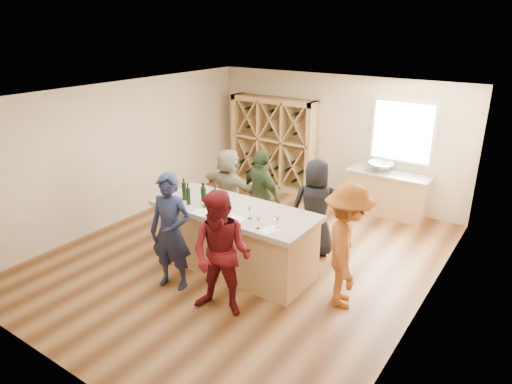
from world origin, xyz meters
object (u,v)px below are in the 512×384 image
Objects in this scene: wine_bottle_c at (203,195)px; wine_bottle_b at (188,196)px; tasting_counter_base at (235,241)px; sink at (380,167)px; wine_rack at (273,143)px; person_near_right at (222,254)px; person_far_mid at (262,196)px; person_near_left at (171,232)px; wine_bottle_d at (204,198)px; person_server at (347,246)px; wine_bottle_a at (184,191)px; wine_bottle_e at (215,199)px; person_far_right at (316,208)px; person_far_left at (229,188)px.

wine_bottle_b is at bearing -131.59° from wine_bottle_c.
sink is at bearing 73.44° from tasting_counter_base.
wine_rack is at bearing 113.56° from tasting_counter_base.
person_near_right is at bearing -65.22° from wine_rack.
wine_bottle_c is 0.16× the size of person_far_mid.
wine_bottle_d is at bearing 71.12° from person_near_left.
person_server is at bearing 2.50° from tasting_counter_base.
wine_bottle_d is at bearing -6.84° from wine_bottle_a.
person_near_left is at bearing -104.39° from wine_bottle_e.
person_server is 1.54m from person_far_right.
person_near_left reaches higher than sink.
person_far_left is at bearing 120.55° from wine_bottle_e.
sink is at bearing 66.45° from wine_bottle_c.
person_near_right is (1.05, -0.10, -0.01)m from person_near_left.
wine_bottle_e is at bearing 124.94° from person_far_left.
person_near_right is (2.21, -4.79, -0.19)m from wine_rack.
person_near_left is (-0.04, -0.73, -0.32)m from wine_bottle_d.
wine_bottle_d is at bearing -73.10° from wine_rack.
person_far_left is (-1.94, 0.08, -0.07)m from person_far_right.
person_near_right is (0.59, -1.08, 0.41)m from tasting_counter_base.
person_far_left is (-0.20, 1.46, -0.43)m from wine_bottle_a.
wine_bottle_e is (0.64, 0.03, -0.01)m from wine_bottle_a.
person_far_mid is (0.23, 2.10, -0.04)m from person_near_left.
person_far_mid is 1.08m from person_far_right.
person_far_right reaches higher than wine_bottle_b.
wine_bottle_a reaches higher than wine_bottle_b.
person_far_mid is (-2.14, 1.04, -0.05)m from person_server.
person_far_right is (1.56, 1.49, -0.35)m from wine_bottle_b.
person_far_left is at bearing 114.16° from wine_bottle_d.
person_near_right is at bearing -40.02° from wine_bottle_c.
wine_bottle_c is 0.31m from wine_bottle_e.
wine_bottle_e is at bearing 2.55° from wine_bottle_a.
wine_rack is 2.51m from person_far_left.
tasting_counter_base is 8.66× the size of wine_bottle_a.
person_server reaches higher than person_far_right.
person_far_left is (-0.68, 1.52, -0.44)m from wine_bottle_d.
person_far_right is at bearing 48.84° from wine_bottle_d.
person_server is 1.05× the size of person_far_mid.
sink is 4.10m from wine_bottle_c.
sink reaches higher than tasting_counter_base.
wine_bottle_a is 0.19× the size of person_far_left.
person_near_right is 1.76m from person_server.
wine_bottle_d is (0.48, -0.06, 0.01)m from wine_bottle_a.
wine_rack is 4.83m from person_near_left.
wine_bottle_a is 2.84m from person_server.
person_near_left is at bearing -93.51° from wine_bottle_d.
wine_bottle_b is 0.16× the size of person_far_mid.
person_near_left is at bearing 160.60° from person_near_right.
person_near_left is 1.05× the size of person_far_mid.
sink is 4.74m from person_near_right.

